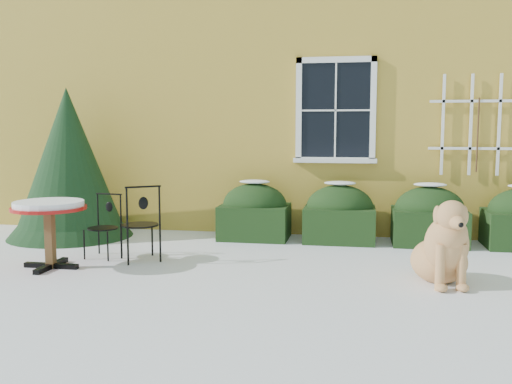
% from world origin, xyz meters
% --- Properties ---
extents(ground, '(80.00, 80.00, 0.00)m').
position_xyz_m(ground, '(0.00, 0.00, 0.00)').
color(ground, white).
rests_on(ground, ground).
extents(house, '(12.40, 8.40, 6.40)m').
position_xyz_m(house, '(0.00, 7.00, 3.22)').
color(house, gold).
rests_on(house, ground).
extents(hedge_row, '(4.95, 0.80, 0.91)m').
position_xyz_m(hedge_row, '(1.65, 2.55, 0.40)').
color(hedge_row, black).
rests_on(hedge_row, ground).
extents(evergreen_shrub, '(1.92, 1.92, 2.33)m').
position_xyz_m(evergreen_shrub, '(-3.19, 2.20, 0.94)').
color(evergreen_shrub, black).
rests_on(evergreen_shrub, ground).
extents(bistro_table, '(0.89, 0.89, 0.83)m').
position_xyz_m(bistro_table, '(-2.41, 0.24, 0.69)').
color(bistro_table, black).
rests_on(bistro_table, ground).
extents(patio_chair_near, '(0.61, 0.61, 0.99)m').
position_xyz_m(patio_chair_near, '(-1.46, 0.80, 0.49)').
color(patio_chair_near, black).
rests_on(patio_chair_near, ground).
extents(patio_chair_far, '(0.41, 0.41, 0.84)m').
position_xyz_m(patio_chair_far, '(-2.03, 0.94, 0.42)').
color(patio_chair_far, black).
rests_on(patio_chair_far, ground).
extents(dog, '(0.73, 1.10, 0.98)m').
position_xyz_m(dog, '(2.20, 0.33, 0.39)').
color(dog, tan).
rests_on(dog, ground).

